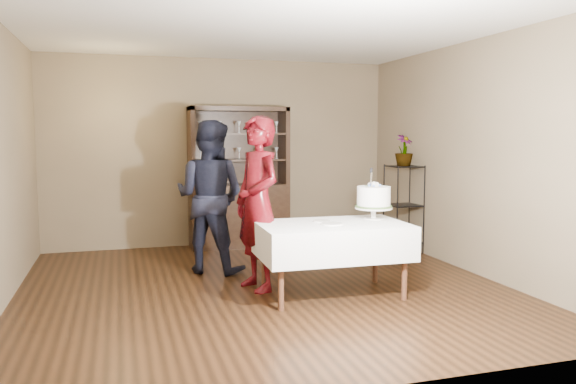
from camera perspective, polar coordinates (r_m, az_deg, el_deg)
name	(u,v)px	position (r m, az deg, el deg)	size (l,w,h in m)	color
floor	(264,287)	(6.04, -2.41, -9.66)	(5.00, 5.00, 0.00)	black
ceiling	(263,27)	(5.92, -2.53, 16.40)	(5.00, 5.00, 0.00)	silver
back_wall	(221,152)	(8.27, -6.78, 4.01)	(5.00, 0.02, 2.70)	brown
wall_right	(472,157)	(6.89, 18.16, 3.36)	(0.02, 5.00, 2.70)	brown
china_hutch	(239,200)	(8.12, -5.02, -0.86)	(1.40, 0.48, 2.00)	black
plant_etagere	(404,205)	(7.85, 11.66, -1.30)	(0.42, 0.42, 1.20)	black
cake_table	(332,240)	(5.66, 4.54, -4.93)	(1.49, 0.94, 0.73)	silver
woman	(258,204)	(5.82, -3.11, -1.18)	(0.66, 0.43, 1.81)	#3D050C
man	(210,197)	(6.64, -7.94, -0.46)	(0.87, 0.67, 1.78)	black
cake	(374,199)	(5.94, 8.70, -0.67)	(0.39, 0.39, 0.54)	silver
plate_near	(332,224)	(5.55, 4.45, -3.25)	(0.22, 0.22, 0.01)	silver
plate_far	(321,221)	(5.71, 3.41, -2.97)	(0.17, 0.17, 0.01)	silver
potted_plant	(404,150)	(7.74, 11.70, 4.17)	(0.24, 0.24, 0.43)	#44612E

